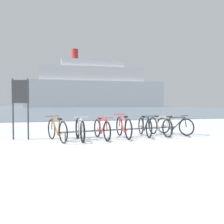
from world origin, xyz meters
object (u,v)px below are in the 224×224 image
Objects in this scene: bicycle_2 at (102,129)px; bicycle_4 at (145,127)px; bicycle_0 at (57,130)px; info_sign at (20,98)px; bicycle_3 at (124,127)px; bicycle_6 at (174,126)px; bicycle_1 at (80,130)px; ferry_ship at (94,88)px; bicycle_5 at (160,126)px.

bicycle_4 is (1.67, 0.36, 0.01)m from bicycle_2.
bicycle_0 is 0.80× the size of info_sign.
bicycle_6 is (2.12, 0.30, -0.03)m from bicycle_3.
bicycle_3 reaches higher than bicycle_4.
bicycle_3 is (1.55, 0.28, 0.01)m from bicycle_1.
ferry_ship reaches higher than bicycle_3.
bicycle_3 is 1.00× the size of bicycle_5.
bicycle_1 is 2.22m from info_sign.
bicycle_0 is 0.95× the size of bicycle_3.
bicycle_4 is at bearing 12.19° from bicycle_2.
bicycle_2 is 0.04× the size of ferry_ship.
ferry_ship reaches higher than bicycle_2.
info_sign is at bearing 167.16° from bicycle_2.
info_sign is at bearing 150.14° from bicycle_0.
bicycle_1 is 0.98× the size of bicycle_3.
bicycle_1 is 0.99× the size of bicycle_4.
bicycle_0 is at bearing -101.17° from ferry_ship.
bicycle_3 is (2.26, 0.24, 0.01)m from bicycle_0.
bicycle_5 is at bearing -166.68° from bicycle_6.
bicycle_0 and bicycle_1 have the same top height.
bicycle_2 is at bearing 2.54° from bicycle_0.
bicycle_6 reaches higher than bicycle_2.
bicycle_2 is 0.95× the size of bicycle_3.
bicycle_5 is (2.98, 0.42, -0.00)m from bicycle_1.
bicycle_5 reaches higher than bicycle_6.
ferry_ship is at bearing 79.40° from bicycle_1.
bicycle_5 is at bearing 5.77° from bicycle_0.
bicycle_1 is 0.98× the size of bicycle_5.
bicycle_1 is at bearing -3.38° from bicycle_0.
ferry_ship is (9.53, 69.92, 5.92)m from bicycle_6.
info_sign is (-5.52, 0.12, 1.02)m from bicycle_6.
ferry_ship is (12.46, 70.40, 5.93)m from bicycle_2.
bicycle_3 is 0.84× the size of info_sign.
bicycle_5 is (1.44, 0.13, -0.02)m from bicycle_3.
bicycle_4 is at bearing 174.84° from bicycle_5.
bicycle_0 is 0.96× the size of bicycle_4.
bicycle_2 is 0.83m from bicycle_3.
bicycle_2 is 2.84m from info_sign.
bicycle_0 reaches higher than bicycle_6.
bicycle_5 is 0.04× the size of ferry_ship.
info_sign is (-1.85, 0.70, 1.00)m from bicycle_1.
info_sign is (-3.40, 0.42, 0.99)m from bicycle_3.
bicycle_4 is (2.41, 0.47, -0.01)m from bicycle_1.
bicycle_6 is at bearing 7.97° from bicycle_3.
ferry_ship reaches higher than info_sign.
bicycle_6 is (4.38, 0.54, -0.02)m from bicycle_0.
bicycle_2 is at bearing 8.21° from bicycle_1.
bicycle_6 is at bearing -1.23° from info_sign.
ferry_ship is at bearing 79.96° from bicycle_2.
bicycle_3 is at bearing 12.18° from bicycle_2.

